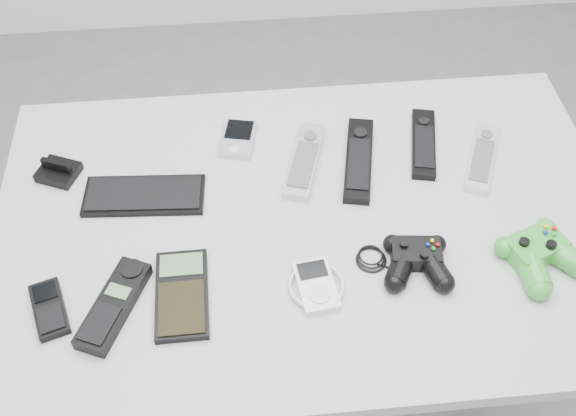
{
  "coord_description": "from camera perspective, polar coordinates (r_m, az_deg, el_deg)",
  "views": [
    {
      "loc": [
        -0.1,
        -0.9,
        1.8
      ],
      "look_at": [
        -0.02,
        -0.08,
        0.82
      ],
      "focal_mm": 42.0,
      "sensor_mm": 36.0,
      "label": 1
    }
  ],
  "objects": [
    {
      "name": "controller_black",
      "position": [
        1.22,
        10.85,
        -4.24
      ],
      "size": [
        0.22,
        0.15,
        0.04
      ],
      "primitive_type": null,
      "rotation": [
        0.0,
        0.0,
        -0.11
      ],
      "color": "black",
      "rests_on": "desk"
    },
    {
      "name": "dock_bracket",
      "position": [
        1.42,
        -18.95,
        3.18
      ],
      "size": [
        0.09,
        0.09,
        0.04
      ],
      "primitive_type": "cube",
      "rotation": [
        0.0,
        0.0,
        -0.41
      ],
      "color": "black",
      "rests_on": "desk"
    },
    {
      "name": "remote_black_b",
      "position": [
        1.44,
        11.4,
        5.42
      ],
      "size": [
        0.09,
        0.2,
        0.02
      ],
      "primitive_type": "cube",
      "rotation": [
        0.0,
        0.0,
        -0.22
      ],
      "color": "black",
      "rests_on": "desk"
    },
    {
      "name": "cordless_handset",
      "position": [
        1.19,
        -14.53,
        -7.94
      ],
      "size": [
        0.13,
        0.19,
        0.03
      ],
      "primitive_type": "cube",
      "rotation": [
        0.0,
        0.0,
        -0.41
      ],
      "color": "black",
      "rests_on": "desk"
    },
    {
      "name": "mp3_player",
      "position": [
        1.19,
        2.41,
        -6.56
      ],
      "size": [
        0.11,
        0.12,
        0.02
      ],
      "primitive_type": "cube",
      "rotation": [
        0.0,
        0.0,
        0.13
      ],
      "color": "white",
      "rests_on": "desk"
    },
    {
      "name": "remote_black_a",
      "position": [
        1.38,
        6.01,
        4.14
      ],
      "size": [
        0.1,
        0.23,
        0.02
      ],
      "primitive_type": "cube",
      "rotation": [
        0.0,
        0.0,
        -0.21
      ],
      "color": "black",
      "rests_on": "desk"
    },
    {
      "name": "calculator",
      "position": [
        1.19,
        -8.98,
        -7.21
      ],
      "size": [
        0.09,
        0.18,
        0.02
      ],
      "primitive_type": "cube",
      "rotation": [
        0.0,
        0.0,
        0.01
      ],
      "color": "black",
      "rests_on": "desk"
    },
    {
      "name": "controller_green",
      "position": [
        1.29,
        20.63,
        -3.54
      ],
      "size": [
        0.19,
        0.19,
        0.05
      ],
      "primitive_type": null,
      "rotation": [
        0.0,
        0.0,
        0.38
      ],
      "color": "#248625",
      "rests_on": "desk"
    },
    {
      "name": "remote_silver_a",
      "position": [
        1.38,
        1.43,
        4.1
      ],
      "size": [
        0.11,
        0.21,
        0.02
      ],
      "primitive_type": "cube",
      "rotation": [
        0.0,
        0.0,
        -0.3
      ],
      "color": "#B6B5BD",
      "rests_on": "desk"
    },
    {
      "name": "remote_silver_b",
      "position": [
        1.44,
        16.12,
        4.22
      ],
      "size": [
        0.12,
        0.2,
        0.02
      ],
      "primitive_type": "cube",
      "rotation": [
        0.0,
        0.0,
        -0.41
      ],
      "color": "silver",
      "rests_on": "desk"
    },
    {
      "name": "floor",
      "position": [
        2.02,
        0.4,
        -13.46
      ],
      "size": [
        3.5,
        3.5,
        0.0
      ],
      "primitive_type": "plane",
      "color": "slate",
      "rests_on": "ground"
    },
    {
      "name": "pda_keyboard",
      "position": [
        1.35,
        -12.08,
        1.09
      ],
      "size": [
        0.24,
        0.11,
        0.01
      ],
      "primitive_type": "cube",
      "rotation": [
        0.0,
        0.0,
        -0.07
      ],
      "color": "black",
      "rests_on": "desk"
    },
    {
      "name": "desk",
      "position": [
        1.34,
        1.73,
        -2.86
      ],
      "size": [
        1.2,
        0.77,
        0.8
      ],
      "color": "#A2A2A4",
      "rests_on": "floor"
    },
    {
      "name": "mobile_phone",
      "position": [
        1.23,
        -19.56,
        -8.04
      ],
      "size": [
        0.08,
        0.12,
        0.02
      ],
      "primitive_type": "cube",
      "rotation": [
        0.0,
        0.0,
        0.31
      ],
      "color": "black",
      "rests_on": "desk"
    },
    {
      "name": "pda",
      "position": [
        1.43,
        -4.28,
        5.9
      ],
      "size": [
        0.09,
        0.12,
        0.02
      ],
      "primitive_type": "cube",
      "rotation": [
        0.0,
        0.0,
        -0.21
      ],
      "color": "#B6B5BD",
      "rests_on": "desk"
    }
  ]
}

